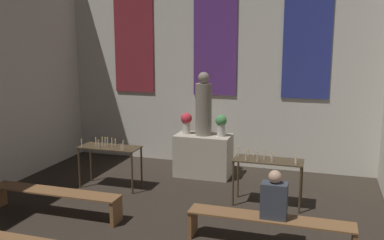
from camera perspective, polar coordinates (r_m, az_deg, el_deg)
name	(u,v)px	position (r m, az deg, el deg)	size (l,w,h in m)	color
wall_back	(216,53)	(9.77, 3.20, 8.95)	(7.34, 0.16, 5.11)	silver
altar	(203,155)	(9.15, 1.52, -4.73)	(1.17, 0.65, 0.89)	#BCB29E
statue	(204,106)	(8.93, 1.55, 1.82)	(0.34, 0.34, 1.33)	gray
flower_vase_left	(186,122)	(9.10, -0.76, -0.22)	(0.24, 0.24, 0.45)	beige
flower_vase_right	(221,124)	(8.89, 3.90, -0.50)	(0.24, 0.24, 0.45)	beige
candle_rack_left	(110,152)	(8.52, -10.91, -4.22)	(1.19, 0.49, 1.03)	#473823
candle_rack_right	(268,166)	(7.59, 10.08, -6.05)	(1.19, 0.49, 1.02)	#473823
pew_back_left	(54,197)	(7.54, -17.87, -9.69)	(2.33, 0.36, 0.43)	brown
pew_back_right	(269,224)	(6.29, 10.25, -13.48)	(2.33, 0.36, 0.43)	brown
person_seated	(274,198)	(6.13, 10.90, -10.12)	(0.36, 0.24, 0.69)	#383D47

